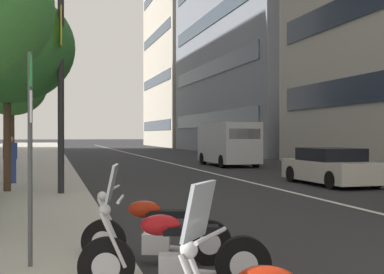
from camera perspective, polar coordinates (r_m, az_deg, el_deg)
lane_centre_stripe at (r=39.22m, az=-4.32°, el=-2.39°), size 110.00×0.16×0.01m
motorcycle_by_sign_pole at (r=6.14m, az=-2.25°, el=-12.75°), size 0.73×2.19×1.48m
motorcycle_nearest_camera at (r=7.47m, az=-4.11°, el=-10.63°), size 0.86×2.06×1.09m
car_far_down_avenue at (r=19.60m, az=14.98°, el=-3.22°), size 4.30×2.01×1.34m
delivery_van_ahead at (r=30.47m, az=3.98°, el=-0.64°), size 5.16×2.32×2.50m
parking_sign_by_curb at (r=6.92m, az=-17.25°, el=0.50°), size 0.32×0.06×2.73m
street_lamp_with_banners at (r=15.79m, az=-13.25°, el=14.20°), size 1.26×2.02×9.44m
street_tree_far_plaza at (r=16.55m, az=-19.58°, el=9.30°), size 3.96×3.96×5.97m
street_tree_near_plaza_corner at (r=24.75m, az=-19.11°, el=5.22°), size 3.06×3.06×5.13m
pedestrian_on_plaza at (r=19.01m, az=-19.27°, el=-2.35°), size 0.46×0.47×1.61m
office_tower_mid_left at (r=84.54m, az=1.33°, el=12.80°), size 22.91×15.60×40.32m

